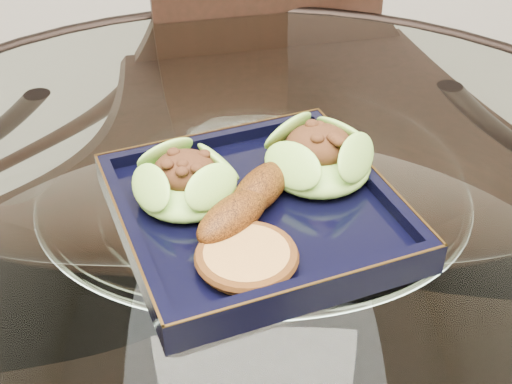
{
  "coord_description": "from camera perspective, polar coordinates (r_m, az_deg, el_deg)",
  "views": [
    {
      "loc": [
        -0.02,
        -0.58,
        1.22
      ],
      "look_at": [
        0.0,
        -0.01,
        0.8
      ],
      "focal_mm": 50.0,
      "sensor_mm": 36.0,
      "label": 1
    }
  ],
  "objects": [
    {
      "name": "navy_plate",
      "position": [
        0.73,
        0.0,
        -1.9
      ],
      "size": [
        0.34,
        0.34,
        0.02
      ],
      "primitive_type": "cube",
      "rotation": [
        0.0,
        0.0,
        0.34
      ],
      "color": "black",
      "rests_on": "dining_table"
    },
    {
      "name": "roasted_plantain",
      "position": [
        0.72,
        0.39,
        0.32
      ],
      "size": [
        0.14,
        0.18,
        0.04
      ],
      "primitive_type": "ellipsoid",
      "rotation": [
        0.0,
        0.0,
        0.99
      ],
      "color": "#68310A",
      "rests_on": "navy_plate"
    },
    {
      "name": "lettuce_wrap_right",
      "position": [
        0.76,
        5.0,
        2.61
      ],
      "size": [
        0.15,
        0.15,
        0.04
      ],
      "primitive_type": "ellipsoid",
      "rotation": [
        0.0,
        0.0,
        0.43
      ],
      "color": "#629D2D",
      "rests_on": "navy_plate"
    },
    {
      "name": "dining_chair",
      "position": [
        1.23,
        2.2,
        2.2
      ],
      "size": [
        0.47,
        0.47,
        0.94
      ],
      "rotation": [
        0.0,
        0.0,
        0.18
      ],
      "color": "black",
      "rests_on": "ground"
    },
    {
      "name": "lettuce_wrap_left",
      "position": [
        0.72,
        -5.63,
        0.63
      ],
      "size": [
        0.12,
        0.12,
        0.04
      ],
      "primitive_type": "ellipsoid",
      "rotation": [
        0.0,
        0.0,
        0.23
      ],
      "color": "#68AC32",
      "rests_on": "navy_plate"
    },
    {
      "name": "crumb_patty",
      "position": [
        0.65,
        -0.76,
        -5.32
      ],
      "size": [
        0.1,
        0.1,
        0.02
      ],
      "primitive_type": "cylinder",
      "rotation": [
        0.0,
        0.0,
        -0.15
      ],
      "color": "#BE8A3F",
      "rests_on": "navy_plate"
    },
    {
      "name": "dining_table",
      "position": [
        0.85,
        -0.17,
        -10.58
      ],
      "size": [
        1.13,
        1.13,
        0.77
      ],
      "color": "white",
      "rests_on": "ground"
    }
  ]
}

